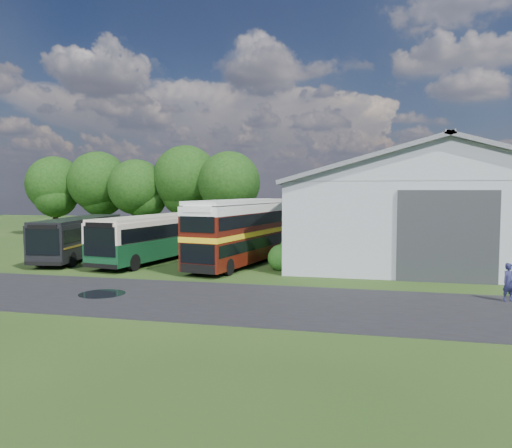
% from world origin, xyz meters
% --- Properties ---
extents(ground, '(120.00, 120.00, 0.00)m').
position_xyz_m(ground, '(0.00, 0.00, 0.00)').
color(ground, '#183210').
rests_on(ground, ground).
extents(asphalt_road, '(60.00, 8.00, 0.02)m').
position_xyz_m(asphalt_road, '(3.00, -3.00, 0.00)').
color(asphalt_road, black).
rests_on(asphalt_road, ground).
extents(puddle, '(2.20, 2.20, 0.01)m').
position_xyz_m(puddle, '(-1.50, -3.00, 0.00)').
color(puddle, black).
rests_on(puddle, ground).
extents(storage_shed, '(18.80, 24.80, 8.15)m').
position_xyz_m(storage_shed, '(15.00, 15.98, 4.17)').
color(storage_shed, gray).
rests_on(storage_shed, ground).
extents(tree_far_left, '(6.12, 6.12, 8.64)m').
position_xyz_m(tree_far_left, '(-23.00, 24.00, 5.56)').
color(tree_far_left, black).
rests_on(tree_far_left, ground).
extents(tree_left_a, '(6.46, 6.46, 9.12)m').
position_xyz_m(tree_left_a, '(-18.00, 24.50, 5.87)').
color(tree_left_a, black).
rests_on(tree_left_a, ground).
extents(tree_left_b, '(5.78, 5.78, 8.16)m').
position_xyz_m(tree_left_b, '(-13.00, 23.50, 5.25)').
color(tree_left_b, black).
rests_on(tree_left_b, ground).
extents(tree_mid, '(6.80, 6.80, 9.60)m').
position_xyz_m(tree_mid, '(-8.00, 24.80, 6.18)').
color(tree_mid, black).
rests_on(tree_mid, ground).
extents(tree_right_a, '(6.26, 6.26, 8.83)m').
position_xyz_m(tree_right_a, '(-3.00, 23.80, 5.69)').
color(tree_right_a, black).
rests_on(tree_right_a, ground).
extents(shrub_front, '(1.70, 1.70, 1.70)m').
position_xyz_m(shrub_front, '(5.60, 6.00, 0.00)').
color(shrub_front, '#194714').
rests_on(shrub_front, ground).
extents(shrub_mid, '(1.60, 1.60, 1.60)m').
position_xyz_m(shrub_mid, '(5.60, 8.00, 0.00)').
color(shrub_mid, '#194714').
rests_on(shrub_mid, ground).
extents(shrub_back, '(1.80, 1.80, 1.80)m').
position_xyz_m(shrub_back, '(5.60, 10.00, 0.00)').
color(shrub_back, '#194714').
rests_on(shrub_back, ground).
extents(bus_green_single, '(4.58, 11.90, 3.20)m').
position_xyz_m(bus_green_single, '(-3.71, 7.88, 1.71)').
color(bus_green_single, black).
rests_on(bus_green_single, ground).
extents(bus_maroon_double, '(4.43, 10.43, 4.35)m').
position_xyz_m(bus_maroon_double, '(2.48, 6.96, 2.17)').
color(bus_maroon_double, black).
rests_on(bus_maroon_double, ground).
extents(bus_dark_single, '(4.19, 11.05, 2.97)m').
position_xyz_m(bus_dark_single, '(-9.58, 7.73, 1.58)').
color(bus_dark_single, black).
rests_on(bus_dark_single, ground).
extents(visitor_a, '(0.75, 0.66, 1.73)m').
position_xyz_m(visitor_a, '(17.09, -0.26, 0.86)').
color(visitor_a, '#1C1E3F').
rests_on(visitor_a, ground).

